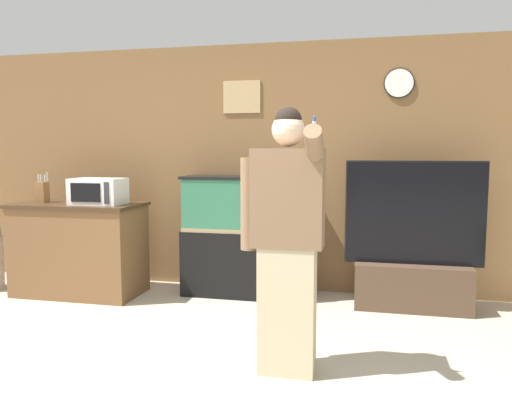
# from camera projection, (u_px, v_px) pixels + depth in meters

# --- Properties ---
(ground_plane) EXTENTS (18.00, 18.00, 0.00)m
(ground_plane) POSITION_uv_depth(u_px,v_px,m) (170.00, 397.00, 3.01)
(ground_plane) COLOR #B2A893
(wall_back_paneled) EXTENTS (10.00, 0.08, 2.60)m
(wall_back_paneled) POSITION_uv_depth(u_px,v_px,m) (260.00, 168.00, 5.34)
(wall_back_paneled) COLOR brown
(wall_back_paneled) RESTS_ON ground_plane
(counter_island) EXTENTS (1.31, 0.67, 0.95)m
(counter_island) POSITION_uv_depth(u_px,v_px,m) (79.00, 249.00, 5.17)
(counter_island) COLOR brown
(counter_island) RESTS_ON ground_plane
(microwave) EXTENTS (0.51, 0.33, 0.26)m
(microwave) POSITION_uv_depth(u_px,v_px,m) (98.00, 191.00, 5.00)
(microwave) COLOR white
(microwave) RESTS_ON counter_island
(knife_block) EXTENTS (0.11, 0.11, 0.32)m
(knife_block) POSITION_uv_depth(u_px,v_px,m) (42.00, 192.00, 5.20)
(knife_block) COLOR brown
(knife_block) RESTS_ON counter_island
(aquarium_on_stand) EXTENTS (1.20, 0.47, 1.23)m
(aquarium_on_stand) POSITION_uv_depth(u_px,v_px,m) (242.00, 236.00, 5.13)
(aquarium_on_stand) COLOR black
(aquarium_on_stand) RESTS_ON ground_plane
(tv_on_stand) EXTENTS (1.27, 0.40, 1.39)m
(tv_on_stand) POSITION_uv_depth(u_px,v_px,m) (413.00, 266.00, 4.67)
(tv_on_stand) COLOR #4C3828
(tv_on_stand) RESTS_ON ground_plane
(person_standing) EXTENTS (0.55, 0.42, 1.76)m
(person_standing) POSITION_uv_depth(u_px,v_px,m) (286.00, 237.00, 3.25)
(person_standing) COLOR #BCAD89
(person_standing) RESTS_ON ground_plane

